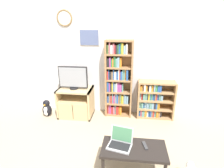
% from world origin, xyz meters
% --- Properties ---
extents(wall_back, '(6.97, 0.09, 2.60)m').
position_xyz_m(wall_back, '(-0.01, 1.93, 1.31)').
color(wall_back, silver).
rests_on(wall_back, ground_plane).
extents(tv_stand, '(0.74, 0.52, 0.66)m').
position_xyz_m(tv_stand, '(-0.78, 1.60, 0.33)').
color(tv_stand, tan).
rests_on(tv_stand, ground_plane).
extents(television, '(0.62, 0.18, 0.50)m').
position_xyz_m(television, '(-0.79, 1.59, 0.91)').
color(television, black).
rests_on(television, tv_stand).
extents(bookshelf_tall, '(0.58, 0.26, 1.70)m').
position_xyz_m(bookshelf_tall, '(0.15, 1.77, 0.84)').
color(bookshelf_tall, '#9E754C').
rests_on(bookshelf_tall, ground_plane).
extents(bookshelf_short, '(0.79, 0.29, 0.84)m').
position_xyz_m(bookshelf_short, '(0.94, 1.75, 0.41)').
color(bookshelf_short, tan).
rests_on(bookshelf_short, ground_plane).
extents(coffee_table, '(0.89, 0.45, 0.39)m').
position_xyz_m(coffee_table, '(0.52, 0.15, 0.35)').
color(coffee_table, black).
rests_on(coffee_table, ground_plane).
extents(laptop, '(0.37, 0.33, 0.25)m').
position_xyz_m(laptop, '(0.33, 0.18, 0.46)').
color(laptop, '#B7BABC').
rests_on(laptop, coffee_table).
extents(remote_near_laptop, '(0.08, 0.17, 0.02)m').
position_xyz_m(remote_near_laptop, '(0.67, 0.20, 0.40)').
color(remote_near_laptop, '#38383A').
rests_on(remote_near_laptop, coffee_table).
extents(penguin_figurine, '(0.21, 0.19, 0.38)m').
position_xyz_m(penguin_figurine, '(-1.43, 1.50, 0.18)').
color(penguin_figurine, black).
rests_on(penguin_figurine, ground_plane).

